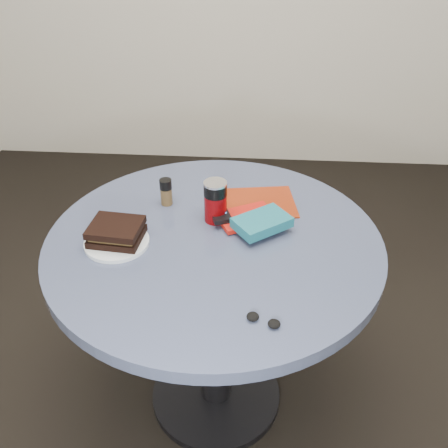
# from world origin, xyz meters

# --- Properties ---
(ground) EXTENTS (4.00, 4.00, 0.00)m
(ground) POSITION_xyz_m (0.00, 0.00, 0.00)
(ground) COLOR black
(ground) RESTS_ON ground
(table) EXTENTS (1.00, 1.00, 0.75)m
(table) POSITION_xyz_m (0.00, 0.00, 0.59)
(table) COLOR black
(table) RESTS_ON ground
(plate) EXTENTS (0.22, 0.22, 0.01)m
(plate) POSITION_xyz_m (-0.28, -0.05, 0.76)
(plate) COLOR silver
(plate) RESTS_ON table
(sandwich) EXTENTS (0.16, 0.14, 0.05)m
(sandwich) POSITION_xyz_m (-0.28, -0.04, 0.79)
(sandwich) COLOR black
(sandwich) RESTS_ON plate
(soda_can) EXTENTS (0.07, 0.07, 0.13)m
(soda_can) POSITION_xyz_m (-0.00, 0.10, 0.82)
(soda_can) COLOR #690508
(soda_can) RESTS_ON table
(pepper_grinder) EXTENTS (0.04, 0.04, 0.09)m
(pepper_grinder) POSITION_xyz_m (-0.17, 0.18, 0.80)
(pepper_grinder) COLOR #49381F
(pepper_grinder) RESTS_ON table
(magazine) EXTENTS (0.29, 0.23, 0.00)m
(magazine) POSITION_xyz_m (0.12, 0.20, 0.75)
(magazine) COLOR maroon
(magazine) RESTS_ON table
(red_book) EXTENTS (0.21, 0.18, 0.01)m
(red_book) POSITION_xyz_m (0.09, 0.10, 0.76)
(red_book) COLOR #A7140D
(red_book) RESTS_ON magazine
(novel) EXTENTS (0.19, 0.18, 0.03)m
(novel) POSITION_xyz_m (0.14, 0.04, 0.78)
(novel) COLOR #155767
(novel) RESTS_ON red_book
(mp3_player) EXTENTS (0.08, 0.11, 0.02)m
(mp3_player) POSITION_xyz_m (0.01, 0.09, 0.78)
(mp3_player) COLOR black
(mp3_player) RESTS_ON red_book
(headphones) EXTENTS (0.09, 0.06, 0.02)m
(headphones) POSITION_xyz_m (0.15, -0.34, 0.76)
(headphones) COLOR black
(headphones) RESTS_ON table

